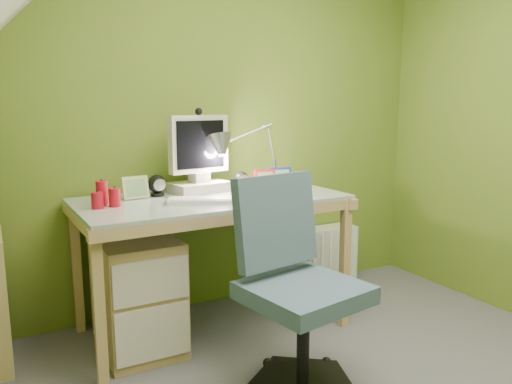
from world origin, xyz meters
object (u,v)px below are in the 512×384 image
monitor (199,145)px  radiator (327,256)px  desk (212,264)px  desk_lamp (265,141)px  task_chair (304,288)px

monitor → radiator: monitor is taller
desk → radiator: desk is taller
desk_lamp → task_chair: size_ratio=0.57×
monitor → radiator: size_ratio=1.31×
desk → monitor: 0.71m
desk_lamp → radiator: 1.07m
monitor → radiator: (1.05, 0.12, -0.87)m
desk → monitor: (0.00, 0.18, 0.69)m
desk → task_chair: (0.11, -0.81, 0.10)m
radiator → desk: bearing=-163.7°
monitor → radiator: 1.37m
radiator → task_chair: bearing=-130.0°
desk → desk_lamp: (0.45, 0.18, 0.69)m
radiator → monitor: bearing=-173.1°
desk → monitor: monitor is taller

